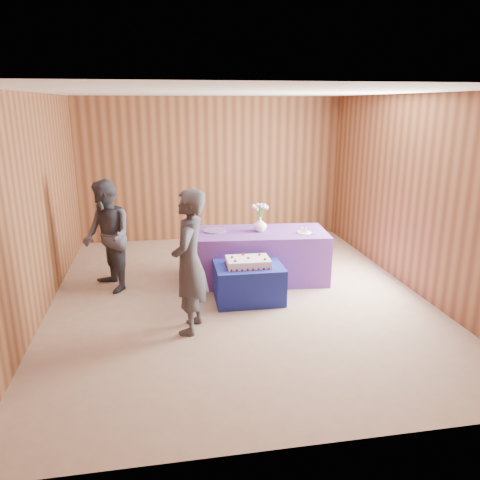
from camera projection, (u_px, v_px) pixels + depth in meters
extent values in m
plane|color=gray|center=(238.00, 296.00, 6.48)|extent=(6.00, 6.00, 0.00)
cube|color=brown|center=(211.00, 170.00, 8.93)|extent=(5.00, 0.04, 2.70)
cube|color=brown|center=(309.00, 285.00, 3.26)|extent=(5.00, 0.04, 2.70)
cube|color=brown|center=(35.00, 207.00, 5.68)|extent=(0.04, 6.00, 2.70)
cube|color=brown|center=(414.00, 194.00, 6.51)|extent=(0.04, 6.00, 2.70)
cube|color=white|center=(238.00, 92.00, 5.72)|extent=(5.00, 6.00, 0.04)
cube|color=navy|center=(248.00, 282.00, 6.30)|extent=(0.91, 0.71, 0.50)
cube|color=#693799|center=(258.00, 256.00, 6.99)|extent=(2.07, 1.07, 0.75)
cube|color=white|center=(248.00, 262.00, 6.18)|extent=(0.57, 0.39, 0.10)
sphere|color=maroon|center=(229.00, 271.00, 5.97)|extent=(0.03, 0.03, 0.03)
sphere|color=maroon|center=(272.00, 268.00, 6.05)|extent=(0.03, 0.03, 0.03)
sphere|color=maroon|center=(225.00, 261.00, 6.33)|extent=(0.03, 0.03, 0.03)
sphere|color=maroon|center=(266.00, 259.00, 6.41)|extent=(0.03, 0.03, 0.03)
sphere|color=maroon|center=(236.00, 260.00, 6.05)|extent=(0.03, 0.03, 0.03)
cone|color=#155D1C|center=(238.00, 261.00, 6.05)|extent=(0.01, 0.02, 0.02)
sphere|color=maroon|center=(258.00, 255.00, 6.26)|extent=(0.03, 0.03, 0.03)
cone|color=#155D1C|center=(260.00, 255.00, 6.27)|extent=(0.01, 0.02, 0.02)
sphere|color=maroon|center=(248.00, 257.00, 6.16)|extent=(0.03, 0.03, 0.03)
cone|color=#155D1C|center=(250.00, 258.00, 6.17)|extent=(0.01, 0.02, 0.02)
imported|color=white|center=(260.00, 224.00, 6.88)|extent=(0.26, 0.26, 0.21)
cylinder|color=#336729|center=(263.00, 212.00, 6.83)|extent=(0.01, 0.01, 0.16)
sphere|color=#C4A5D6|center=(267.00, 206.00, 6.82)|extent=(0.05, 0.05, 0.05)
cylinder|color=#336729|center=(262.00, 212.00, 6.85)|extent=(0.01, 0.01, 0.16)
sphere|color=white|center=(265.00, 206.00, 6.87)|extent=(0.05, 0.05, 0.05)
cylinder|color=#336729|center=(261.00, 211.00, 6.86)|extent=(0.01, 0.01, 0.16)
sphere|color=#C4A5D6|center=(262.00, 205.00, 6.89)|extent=(0.05, 0.05, 0.05)
cylinder|color=#336729|center=(259.00, 211.00, 6.86)|extent=(0.01, 0.01, 0.16)
sphere|color=white|center=(258.00, 205.00, 6.89)|extent=(0.05, 0.05, 0.05)
cylinder|color=#336729|center=(258.00, 212.00, 6.85)|extent=(0.01, 0.01, 0.16)
sphere|color=#C4A5D6|center=(255.00, 206.00, 6.86)|extent=(0.05, 0.05, 0.05)
cylinder|color=#336729|center=(257.00, 212.00, 6.83)|extent=(0.01, 0.01, 0.16)
sphere|color=white|center=(253.00, 206.00, 6.81)|extent=(0.05, 0.05, 0.05)
cylinder|color=#336729|center=(258.00, 212.00, 6.81)|extent=(0.01, 0.01, 0.16)
sphere|color=#C4A5D6|center=(254.00, 207.00, 6.76)|extent=(0.05, 0.05, 0.05)
cylinder|color=#336729|center=(259.00, 212.00, 6.79)|extent=(0.01, 0.01, 0.16)
sphere|color=white|center=(257.00, 208.00, 6.72)|extent=(0.05, 0.05, 0.05)
cylinder|color=#336729|center=(260.00, 213.00, 6.79)|extent=(0.01, 0.01, 0.16)
sphere|color=#C4A5D6|center=(261.00, 208.00, 6.71)|extent=(0.05, 0.05, 0.05)
cylinder|color=#336729|center=(262.00, 212.00, 6.80)|extent=(0.01, 0.01, 0.16)
sphere|color=white|center=(264.00, 208.00, 6.73)|extent=(0.05, 0.05, 0.05)
cylinder|color=#336729|center=(263.00, 212.00, 6.81)|extent=(0.01, 0.01, 0.16)
sphere|color=#C4A5D6|center=(266.00, 207.00, 6.77)|extent=(0.05, 0.05, 0.05)
cylinder|color=#7653A7|center=(215.00, 231.00, 6.91)|extent=(0.39, 0.39, 0.02)
cylinder|color=white|center=(304.00, 232.00, 6.82)|extent=(0.24, 0.24, 0.01)
cube|color=white|center=(304.00, 230.00, 6.81)|extent=(0.09, 0.08, 0.06)
sphere|color=maroon|center=(305.00, 227.00, 6.78)|extent=(0.03, 0.03, 0.03)
cube|color=#B8B8BD|center=(308.00, 235.00, 6.68)|extent=(0.26, 0.09, 0.00)
imported|color=#33323B|center=(189.00, 262.00, 5.29)|extent=(0.56, 0.70, 1.68)
imported|color=#34343E|center=(107.00, 237.00, 6.49)|extent=(0.87, 0.95, 1.58)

